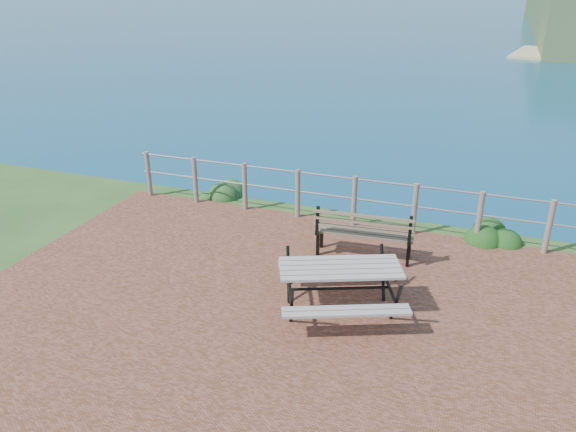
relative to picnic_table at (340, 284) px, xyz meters
The scene contains 6 objects.
ground 0.79m from the picnic_table, 149.66° to the right, with size 10.00×7.00×0.12m, color brown.
safety_railing 3.08m from the picnic_table, 100.28° to the left, with size 9.40×0.10×1.00m.
picnic_table is the anchor object (origin of this frame).
park_bench 1.80m from the picnic_table, 91.92° to the left, with size 1.69×0.55×0.94m.
shrub_lip_west 5.26m from the picnic_table, 136.21° to the left, with size 0.74×0.74×0.47m, color #1F5323.
shrub_lip_east 3.99m from the picnic_table, 58.39° to the left, with size 0.76×0.76×0.50m, color #184214.
Camera 1 is at (2.26, -6.47, 4.55)m, focal length 35.00 mm.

